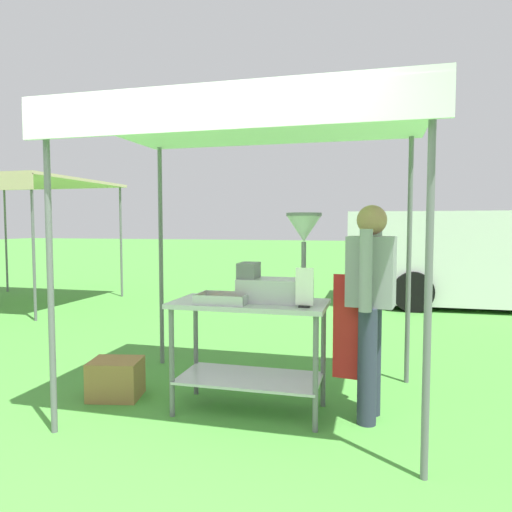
% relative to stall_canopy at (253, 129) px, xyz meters
% --- Properties ---
extents(ground_plane, '(70.00, 70.00, 0.00)m').
position_rel_stall_canopy_xyz_m(ground_plane, '(-0.24, 4.69, -2.21)').
color(ground_plane, '#478E38').
extents(stall_canopy, '(2.67, 1.93, 2.31)m').
position_rel_stall_canopy_xyz_m(stall_canopy, '(0.00, 0.00, 0.00)').
color(stall_canopy, slate).
rests_on(stall_canopy, ground).
extents(donut_cart, '(1.20, 0.59, 0.87)m').
position_rel_stall_canopy_xyz_m(donut_cart, '(0.00, -0.10, -1.57)').
color(donut_cart, '#B7B7BC').
rests_on(donut_cart, ground).
extents(donut_tray, '(0.39, 0.28, 0.07)m').
position_rel_stall_canopy_xyz_m(donut_tray, '(-0.18, -0.21, -1.31)').
color(donut_tray, '#B7B7BC').
rests_on(donut_tray, donut_cart).
extents(donut_fryer, '(0.63, 0.28, 0.68)m').
position_rel_stall_canopy_xyz_m(donut_fryer, '(0.25, -0.08, -1.08)').
color(donut_fryer, '#B7B7BC').
rests_on(donut_fryer, donut_cart).
extents(menu_sign, '(0.13, 0.05, 0.29)m').
position_rel_stall_canopy_xyz_m(menu_sign, '(0.45, -0.26, -1.21)').
color(menu_sign, black).
rests_on(menu_sign, donut_cart).
extents(vendor, '(0.46, 0.54, 1.61)m').
position_rel_stall_canopy_xyz_m(vendor, '(0.91, -0.02, -1.30)').
color(vendor, '#2D3347').
rests_on(vendor, ground).
extents(supply_crate, '(0.47, 0.41, 0.32)m').
position_rel_stall_canopy_xyz_m(supply_crate, '(-1.17, -0.10, -2.04)').
color(supply_crate, olive).
rests_on(supply_crate, ground).
extents(neighbour_tent, '(2.99, 2.72, 2.26)m').
position_rel_stall_canopy_xyz_m(neighbour_tent, '(-5.48, 3.67, -0.02)').
color(neighbour_tent, slate).
rests_on(neighbour_tent, ground).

